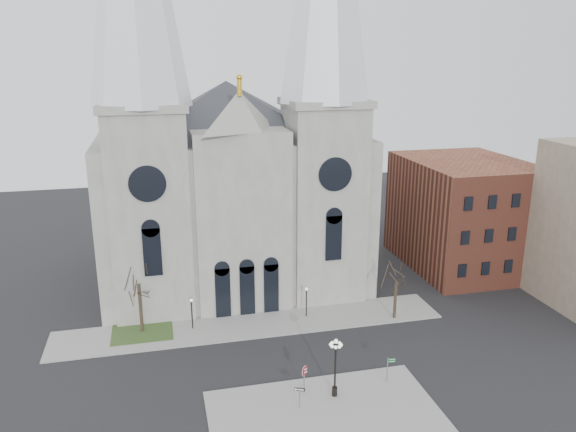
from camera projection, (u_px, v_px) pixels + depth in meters
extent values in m
plane|color=black|center=(274.00, 384.00, 47.82)|extent=(160.00, 160.00, 0.00)
cube|color=gray|center=(325.00, 413.00, 43.80)|extent=(18.00, 10.00, 0.14)
cube|color=gray|center=(252.00, 325.00, 58.07)|extent=(40.00, 6.00, 0.14)
cube|color=#354F21|center=(142.00, 332.00, 56.55)|extent=(6.00, 5.00, 0.18)
cube|color=gray|center=(230.00, 205.00, 69.58)|extent=(30.00, 24.00, 18.00)
pyramid|color=#2D3035|center=(226.00, 81.00, 65.38)|extent=(33.00, 26.40, 6.00)
cube|color=gray|center=(150.00, 212.00, 58.96)|extent=(8.00, 8.00, 22.00)
cylinder|color=black|center=(147.00, 184.00, 54.06)|extent=(3.60, 0.30, 3.60)
cube|color=gray|center=(323.00, 202.00, 63.20)|extent=(8.00, 8.00, 22.00)
cylinder|color=black|center=(335.00, 174.00, 58.30)|extent=(3.60, 0.30, 3.60)
cube|color=gray|center=(242.00, 222.00, 60.03)|extent=(10.00, 5.00, 19.50)
pyramid|color=gray|center=(239.00, 111.00, 56.74)|extent=(11.00, 5.00, 4.00)
cube|color=brown|center=(463.00, 213.00, 73.10)|extent=(14.00, 18.00, 14.00)
cylinder|color=black|center=(141.00, 309.00, 55.84)|extent=(0.32, 0.32, 5.25)
cylinder|color=black|center=(395.00, 300.00, 58.98)|extent=(0.32, 0.32, 4.20)
cylinder|color=black|center=(192.00, 315.00, 56.76)|extent=(0.12, 0.12, 3.00)
sphere|color=white|center=(191.00, 300.00, 56.32)|extent=(0.32, 0.32, 0.32)
cylinder|color=black|center=(306.00, 303.00, 59.44)|extent=(0.12, 0.12, 3.00)
sphere|color=white|center=(307.00, 289.00, 58.99)|extent=(0.32, 0.32, 0.32)
cylinder|color=slate|center=(304.00, 380.00, 46.02)|extent=(0.09, 0.09, 2.41)
cylinder|color=#B70C23|center=(304.00, 371.00, 45.78)|extent=(0.78, 0.38, 0.84)
cylinder|color=white|center=(304.00, 371.00, 45.78)|extent=(0.83, 0.39, 0.90)
cube|color=white|center=(304.00, 369.00, 45.75)|extent=(0.43, 0.21, 0.10)
cube|color=white|center=(304.00, 372.00, 45.82)|extent=(0.49, 0.23, 0.10)
cylinder|color=black|center=(335.00, 371.00, 45.33)|extent=(0.16, 0.16, 4.54)
cylinder|color=black|center=(335.00, 391.00, 45.86)|extent=(0.43, 0.43, 0.79)
sphere|color=white|center=(336.00, 341.00, 44.57)|extent=(0.32, 0.32, 0.32)
cylinder|color=slate|center=(300.00, 397.00, 44.12)|extent=(0.08, 0.08, 1.90)
cube|color=black|center=(300.00, 389.00, 43.91)|extent=(0.79, 0.34, 0.27)
cylinder|color=slate|center=(387.00, 369.00, 47.68)|extent=(0.09, 0.09, 2.24)
cube|color=#0E6328|center=(392.00, 359.00, 47.45)|extent=(0.63, 0.10, 0.15)
cube|color=#0E6328|center=(392.00, 361.00, 47.50)|extent=(0.63, 0.10, 0.15)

